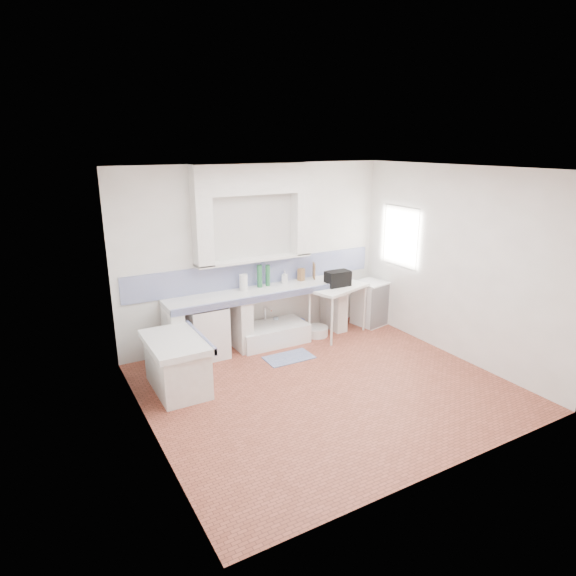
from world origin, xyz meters
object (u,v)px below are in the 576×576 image
sink (272,335)px  fridge (371,303)px  stove (207,332)px  side_table (338,310)px

sink → fridge: bearing=-2.3°
sink → fridge: 1.94m
stove → sink: (1.08, -0.02, -0.26)m
side_table → fridge: (0.79, 0.11, -0.03)m
stove → sink: stove is taller
stove → sink: 1.11m
stove → side_table: bearing=-5.1°
stove → fridge: 3.00m
stove → side_table: stove is taller
sink → side_table: bearing=-10.0°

